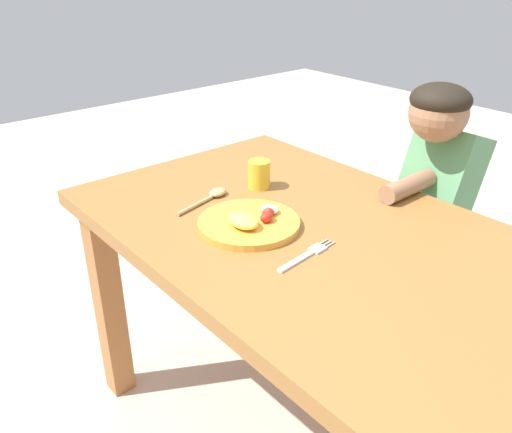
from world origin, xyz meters
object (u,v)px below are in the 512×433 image
(spoon, at_px, (212,196))
(drinking_cup, at_px, (259,174))
(plate, at_px, (250,222))
(person, at_px, (432,230))
(fork, at_px, (307,255))

(spoon, distance_m, drinking_cup, 0.15)
(plate, relative_size, spoon, 1.33)
(spoon, bearing_deg, drinking_cup, -23.37)
(person, bearing_deg, fork, 94.99)
(spoon, xyz_separation_m, drinking_cup, (0.03, 0.15, 0.03))
(spoon, height_order, drinking_cup, drinking_cup)
(plate, xyz_separation_m, fork, (0.19, 0.01, -0.01))
(drinking_cup, bearing_deg, plate, -45.97)
(plate, height_order, spoon, plate)
(fork, relative_size, person, 0.18)
(drinking_cup, bearing_deg, fork, -24.95)
(plate, height_order, drinking_cup, drinking_cup)
(plate, distance_m, drinking_cup, 0.25)
(fork, xyz_separation_m, spoon, (-0.39, 0.02, 0.01))
(plate, bearing_deg, fork, 2.42)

